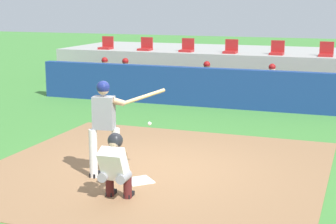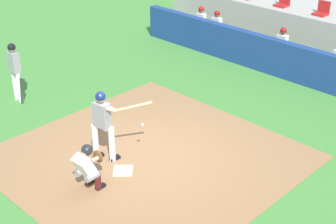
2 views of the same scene
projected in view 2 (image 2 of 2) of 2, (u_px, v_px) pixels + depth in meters
ground_plane at (148, 158)px, 12.29m from camera, size 80.00×80.00×0.00m
dirt_infield at (148, 158)px, 12.29m from camera, size 6.40×6.40×0.01m
home_plate at (123, 171)px, 11.77m from camera, size 0.62×0.62×0.02m
batter_at_plate at (103, 122)px, 11.76m from camera, size 1.16×0.98×1.80m
catcher_crouched at (88, 165)px, 10.92m from camera, size 0.49×2.06×1.13m
on_deck_batter at (15, 69)px, 14.65m from camera, size 0.58×0.23×1.79m
dugout_wall at (295, 63)px, 16.15m from camera, size 13.00×0.30×1.20m
dugout_bench at (310, 66)px, 16.95m from camera, size 11.80×0.44×0.45m
dugout_player_0 at (199, 23)px, 19.64m from camera, size 0.49×0.70×1.30m
dugout_player_1 at (214, 27)px, 19.15m from camera, size 0.49×0.70×1.30m
dugout_player_2 at (280, 46)px, 17.35m from camera, size 0.49×0.70×1.30m
dugout_player_3 at (336, 62)px, 16.05m from camera, size 0.49×0.70×1.30m
stadium_seat_2 at (283, 2)px, 19.06m from camera, size 0.46×0.46×0.48m
stadium_seat_3 at (322, 11)px, 18.05m from camera, size 0.46×0.46×0.48m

